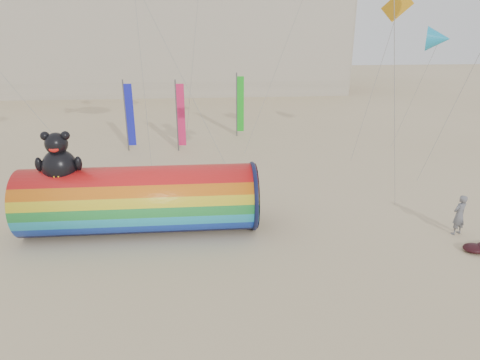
{
  "coord_description": "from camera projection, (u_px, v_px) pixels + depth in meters",
  "views": [
    {
      "loc": [
        -1.04,
        -16.2,
        8.95
      ],
      "look_at": [
        0.5,
        1.5,
        2.4
      ],
      "focal_mm": 32.0,
      "sensor_mm": 36.0,
      "label": 1
    }
  ],
  "objects": [
    {
      "name": "ground",
      "position": [
        231.0,
        245.0,
        18.32
      ],
      "size": [
        160.0,
        160.0,
        0.0
      ],
      "primitive_type": "plane",
      "color": "#CCB58C",
      "rests_on": "ground"
    },
    {
      "name": "hotel_building",
      "position": [
        117.0,
        12.0,
        56.72
      ],
      "size": [
        60.4,
        15.4,
        20.6
      ],
      "color": "#B7AD99",
      "rests_on": "ground"
    },
    {
      "name": "windsock_assembly",
      "position": [
        140.0,
        198.0,
        19.09
      ],
      "size": [
        10.38,
        3.16,
        4.78
      ],
      "color": "red",
      "rests_on": "ground"
    },
    {
      "name": "kite_handler",
      "position": [
        459.0,
        215.0,
        18.95
      ],
      "size": [
        0.79,
        0.65,
        1.87
      ],
      "primitive_type": "imported",
      "rotation": [
        0.0,
        0.0,
        3.49
      ],
      "color": "slate",
      "rests_on": "ground"
    },
    {
      "name": "festival_banners",
      "position": [
        185.0,
        111.0,
        32.31
      ],
      "size": [
        9.0,
        4.14,
        5.2
      ],
      "color": "#59595E",
      "rests_on": "ground"
    }
  ]
}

